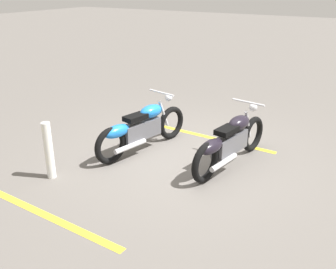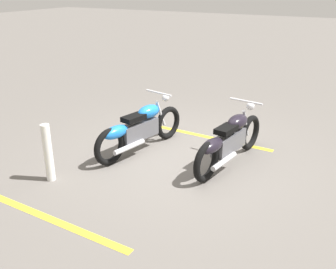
% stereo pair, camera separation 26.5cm
% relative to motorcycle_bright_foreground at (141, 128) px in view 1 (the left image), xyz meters
% --- Properties ---
extents(ground_plane, '(60.00, 60.00, 0.00)m').
position_rel_motorcycle_bright_foreground_xyz_m(ground_plane, '(-0.22, 0.84, -0.46)').
color(ground_plane, '#66605B').
extents(motorcycle_bright_foreground, '(2.21, 0.71, 1.04)m').
position_rel_motorcycle_bright_foreground_xyz_m(motorcycle_bright_foreground, '(0.00, 0.00, 0.00)').
color(motorcycle_bright_foreground, black).
rests_on(motorcycle_bright_foreground, ground).
extents(motorcycle_dark_foreground, '(2.22, 0.63, 1.04)m').
position_rel_motorcycle_bright_foreground_xyz_m(motorcycle_dark_foreground, '(-0.26, 1.66, 0.00)').
color(motorcycle_dark_foreground, black).
rests_on(motorcycle_dark_foreground, ground).
extents(bollard_post, '(0.14, 0.14, 0.95)m').
position_rel_motorcycle_bright_foreground_xyz_m(bollard_post, '(1.62, -0.66, 0.01)').
color(bollard_post, white).
rests_on(bollard_post, ground).
extents(parking_stripe_near, '(0.24, 3.20, 0.01)m').
position_rel_motorcycle_bright_foreground_xyz_m(parking_stripe_near, '(-1.27, 0.62, -0.46)').
color(parking_stripe_near, yellow).
rests_on(parking_stripe_near, ground).
extents(parking_stripe_mid, '(0.24, 3.20, 0.01)m').
position_rel_motorcycle_bright_foreground_xyz_m(parking_stripe_mid, '(2.44, -0.13, -0.46)').
color(parking_stripe_mid, yellow).
rests_on(parking_stripe_mid, ground).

